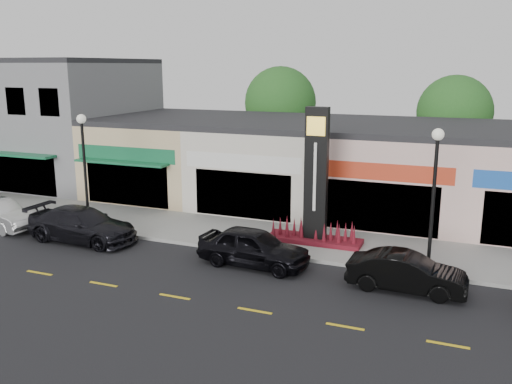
% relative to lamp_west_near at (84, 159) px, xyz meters
% --- Properties ---
extents(ground, '(120.00, 120.00, 0.00)m').
position_rel_lamp_west_near_xyz_m(ground, '(8.00, -2.50, -3.48)').
color(ground, black).
rests_on(ground, ground).
extents(sidewalk, '(52.00, 4.30, 0.15)m').
position_rel_lamp_west_near_xyz_m(sidewalk, '(8.00, 1.85, -3.40)').
color(sidewalk, gray).
rests_on(sidewalk, ground).
extents(curb, '(52.00, 0.20, 0.15)m').
position_rel_lamp_west_near_xyz_m(curb, '(8.00, -0.40, -3.40)').
color(curb, gray).
rests_on(curb, ground).
extents(building_grey_2story, '(12.00, 10.95, 8.30)m').
position_rel_lamp_west_near_xyz_m(building_grey_2story, '(-10.00, 8.98, 0.67)').
color(building_grey_2story, slate).
rests_on(building_grey_2story, ground).
extents(shop_beige, '(7.00, 10.85, 4.80)m').
position_rel_lamp_west_near_xyz_m(shop_beige, '(-0.50, 8.96, -1.08)').
color(shop_beige, tan).
rests_on(shop_beige, ground).
extents(shop_cream, '(7.00, 10.01, 4.80)m').
position_rel_lamp_west_near_xyz_m(shop_cream, '(6.50, 8.97, -1.08)').
color(shop_cream, beige).
rests_on(shop_cream, ground).
extents(shop_pink_w, '(7.00, 10.01, 4.80)m').
position_rel_lamp_west_near_xyz_m(shop_pink_w, '(13.50, 8.97, -1.08)').
color(shop_pink_w, beige).
rests_on(shop_pink_w, ground).
extents(tree_rear_west, '(5.20, 5.20, 7.83)m').
position_rel_lamp_west_near_xyz_m(tree_rear_west, '(4.00, 17.00, 1.74)').
color(tree_rear_west, '#382619').
rests_on(tree_rear_west, ground).
extents(tree_rear_mid, '(4.80, 4.80, 7.29)m').
position_rel_lamp_west_near_xyz_m(tree_rear_mid, '(16.00, 17.00, 1.41)').
color(tree_rear_mid, '#382619').
rests_on(tree_rear_mid, ground).
extents(lamp_west_near, '(0.44, 0.44, 5.47)m').
position_rel_lamp_west_near_xyz_m(lamp_west_near, '(0.00, 0.00, 0.00)').
color(lamp_west_near, black).
rests_on(lamp_west_near, sidewalk).
extents(lamp_east_near, '(0.44, 0.44, 5.47)m').
position_rel_lamp_west_near_xyz_m(lamp_east_near, '(16.00, 0.00, 0.00)').
color(lamp_east_near, black).
rests_on(lamp_east_near, sidewalk).
extents(pylon_sign, '(4.20, 1.30, 6.00)m').
position_rel_lamp_west_near_xyz_m(pylon_sign, '(11.00, 1.70, -1.20)').
color(pylon_sign, '#520E1E').
rests_on(pylon_sign, sidewalk).
extents(car_dark_sedan, '(2.26, 5.34, 1.54)m').
position_rel_lamp_west_near_xyz_m(car_dark_sedan, '(0.97, -1.65, -2.71)').
color(car_dark_sedan, black).
rests_on(car_dark_sedan, ground).
extents(car_black_sedan, '(2.16, 4.67, 1.55)m').
position_rel_lamp_west_near_xyz_m(car_black_sedan, '(9.41, -1.66, -2.70)').
color(car_black_sedan, black).
rests_on(car_black_sedan, ground).
extents(car_black_conv, '(1.56, 4.19, 1.37)m').
position_rel_lamp_west_near_xyz_m(car_black_conv, '(15.40, -1.97, -2.79)').
color(car_black_conv, black).
rests_on(car_black_conv, ground).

